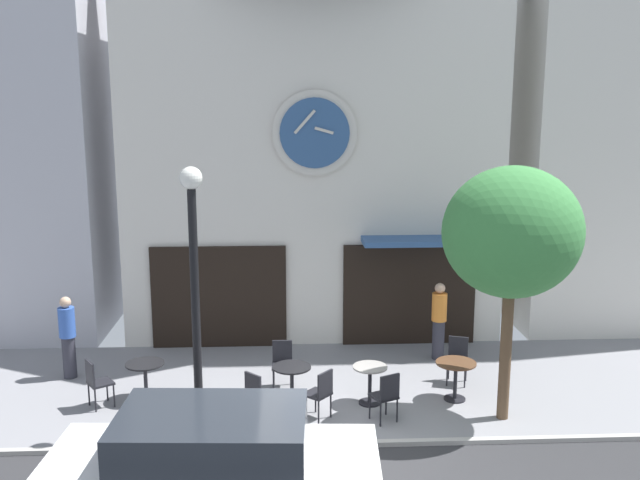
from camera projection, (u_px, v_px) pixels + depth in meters
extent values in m
cube|color=gray|center=(329.00, 388.00, 13.64)|extent=(25.93, 4.85, 0.05)
cube|color=#A8A5A0|center=(339.00, 444.00, 11.27)|extent=(25.93, 0.12, 0.08)
cube|color=silver|center=(312.00, 165.00, 16.55)|extent=(8.53, 2.72, 7.88)
cylinder|color=beige|center=(315.00, 133.00, 15.00)|extent=(1.83, 0.10, 1.83)
cylinder|color=#2D5184|center=(315.00, 133.00, 14.94)|extent=(1.50, 0.04, 1.50)
cube|color=beige|center=(324.00, 131.00, 14.90)|extent=(0.41, 0.03, 0.17)
cube|color=beige|center=(305.00, 122.00, 14.85)|extent=(0.47, 0.03, 0.52)
cube|color=black|center=(219.00, 297.00, 15.63)|extent=(2.99, 0.10, 2.30)
cube|color=black|center=(409.00, 294.00, 15.84)|extent=(2.99, 0.10, 2.30)
cube|color=#33568C|center=(425.00, 241.00, 15.29)|extent=(2.73, 0.90, 0.12)
cylinder|color=black|center=(200.00, 422.00, 11.73)|extent=(0.32, 0.32, 0.36)
cylinder|color=black|center=(196.00, 315.00, 11.37)|extent=(0.14, 0.14, 4.09)
sphere|color=white|center=(191.00, 178.00, 10.93)|extent=(0.36, 0.36, 0.36)
cylinder|color=brown|center=(506.00, 350.00, 12.05)|extent=(0.20, 0.20, 2.49)
ellipsoid|color=#3D8442|center=(512.00, 232.00, 11.65)|extent=(2.33, 2.10, 2.22)
cylinder|color=black|center=(146.00, 382.00, 12.98)|extent=(0.07, 0.07, 0.70)
cylinder|color=black|center=(147.00, 399.00, 13.04)|extent=(0.40, 0.40, 0.03)
cylinder|color=black|center=(145.00, 364.00, 12.91)|extent=(0.71, 0.71, 0.03)
cylinder|color=black|center=(292.00, 386.00, 12.74)|extent=(0.07, 0.07, 0.73)
cylinder|color=black|center=(292.00, 404.00, 12.81)|extent=(0.40, 0.40, 0.03)
cylinder|color=black|center=(292.00, 367.00, 12.67)|extent=(0.70, 0.70, 0.03)
cylinder|color=black|center=(370.00, 385.00, 12.81)|extent=(0.07, 0.07, 0.70)
cylinder|color=black|center=(370.00, 402.00, 12.88)|extent=(0.40, 0.40, 0.03)
cylinder|color=gray|center=(370.00, 367.00, 12.74)|extent=(0.63, 0.63, 0.03)
cylinder|color=black|center=(455.00, 381.00, 12.97)|extent=(0.07, 0.07, 0.72)
cylinder|color=black|center=(455.00, 399.00, 13.04)|extent=(0.40, 0.40, 0.03)
cylinder|color=brown|center=(456.00, 363.00, 12.90)|extent=(0.74, 0.74, 0.03)
cube|color=black|center=(261.00, 395.00, 12.13)|extent=(0.57, 0.57, 0.04)
cube|color=black|center=(253.00, 386.00, 11.95)|extent=(0.30, 0.30, 0.45)
cylinder|color=black|center=(275.00, 407.00, 12.19)|extent=(0.03, 0.03, 0.45)
cylinder|color=black|center=(262.00, 402.00, 12.41)|extent=(0.03, 0.03, 0.45)
cylinder|color=black|center=(261.00, 414.00, 11.94)|extent=(0.03, 0.03, 0.45)
cylinder|color=black|center=(247.00, 408.00, 12.16)|extent=(0.03, 0.03, 0.45)
cube|color=black|center=(384.00, 396.00, 12.11)|extent=(0.53, 0.53, 0.04)
cube|color=black|center=(390.00, 388.00, 11.91)|extent=(0.36, 0.20, 0.45)
cylinder|color=black|center=(386.00, 403.00, 12.38)|extent=(0.03, 0.03, 0.45)
cylinder|color=black|center=(370.00, 407.00, 12.22)|extent=(0.03, 0.03, 0.45)
cylinder|color=black|center=(397.00, 410.00, 12.08)|extent=(0.03, 0.03, 0.45)
cylinder|color=black|center=(381.00, 414.00, 11.92)|extent=(0.03, 0.03, 0.45)
cube|color=black|center=(101.00, 383.00, 12.67)|extent=(0.56, 0.56, 0.04)
cube|color=black|center=(90.00, 373.00, 12.52)|extent=(0.25, 0.34, 0.45)
cylinder|color=black|center=(114.00, 395.00, 12.68)|extent=(0.03, 0.03, 0.45)
cylinder|color=black|center=(107.00, 389.00, 12.95)|extent=(0.03, 0.03, 0.45)
cylinder|color=black|center=(95.00, 400.00, 12.48)|extent=(0.03, 0.03, 0.45)
cylinder|color=black|center=(89.00, 394.00, 12.75)|extent=(0.03, 0.03, 0.45)
cube|color=black|center=(457.00, 362.00, 13.70)|extent=(0.50, 0.50, 0.04)
cube|color=black|center=(458.00, 348.00, 13.82)|extent=(0.37, 0.16, 0.45)
cylinder|color=black|center=(447.00, 375.00, 13.62)|extent=(0.03, 0.03, 0.45)
cylinder|color=black|center=(465.00, 377.00, 13.53)|extent=(0.03, 0.03, 0.45)
cylinder|color=black|center=(449.00, 368.00, 13.94)|extent=(0.03, 0.03, 0.45)
cylinder|color=black|center=(466.00, 370.00, 13.86)|extent=(0.03, 0.03, 0.45)
cube|color=black|center=(282.00, 366.00, 13.48)|extent=(0.40, 0.40, 0.04)
cube|color=black|center=(282.00, 351.00, 13.61)|extent=(0.38, 0.04, 0.45)
cylinder|color=black|center=(273.00, 380.00, 13.35)|extent=(0.03, 0.03, 0.45)
cylinder|color=black|center=(291.00, 380.00, 13.36)|extent=(0.03, 0.03, 0.45)
cylinder|color=black|center=(274.00, 374.00, 13.68)|extent=(0.03, 0.03, 0.45)
cylinder|color=black|center=(291.00, 373.00, 13.70)|extent=(0.03, 0.03, 0.45)
cube|color=black|center=(317.00, 394.00, 12.19)|extent=(0.56, 0.56, 0.04)
cube|color=black|center=(325.00, 384.00, 12.04)|extent=(0.28, 0.31, 0.45)
cylinder|color=black|center=(316.00, 400.00, 12.47)|extent=(0.03, 0.03, 0.45)
cylinder|color=black|center=(303.00, 407.00, 12.21)|extent=(0.03, 0.03, 0.45)
cylinder|color=black|center=(331.00, 405.00, 12.27)|extent=(0.03, 0.03, 0.45)
cylinder|color=black|center=(319.00, 412.00, 12.00)|extent=(0.03, 0.03, 0.45)
cylinder|color=#2D2D38|center=(438.00, 340.00, 15.03)|extent=(0.37, 0.37, 0.85)
cylinder|color=orange|center=(439.00, 307.00, 14.88)|extent=(0.45, 0.45, 0.60)
sphere|color=tan|center=(440.00, 288.00, 14.80)|extent=(0.22, 0.22, 0.22)
cylinder|color=#2D2D38|center=(69.00, 357.00, 14.01)|extent=(0.37, 0.37, 0.85)
cylinder|color=#3359B2|center=(67.00, 322.00, 13.86)|extent=(0.45, 0.45, 0.60)
sphere|color=tan|center=(65.00, 302.00, 13.78)|extent=(0.22, 0.22, 0.22)
cube|color=#262B33|center=(212.00, 435.00, 9.00)|extent=(2.49, 1.72, 0.60)
cylinder|color=black|center=(323.00, 466.00, 10.05)|extent=(0.65, 0.26, 0.64)
cylinder|color=black|center=(125.00, 465.00, 10.08)|extent=(0.65, 0.26, 0.64)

